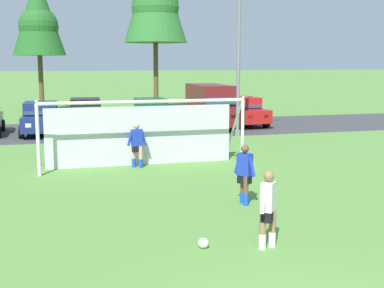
% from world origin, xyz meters
% --- Properties ---
extents(ground_plane, '(400.00, 400.00, 0.00)m').
position_xyz_m(ground_plane, '(0.00, 15.00, 0.00)').
color(ground_plane, '#598C3D').
extents(parking_lot_strip, '(52.00, 8.40, 0.01)m').
position_xyz_m(parking_lot_strip, '(0.00, 23.60, 0.00)').
color(parking_lot_strip, '#3D3D3F').
rests_on(parking_lot_strip, ground).
extents(soccer_ball, '(0.22, 0.22, 0.22)m').
position_xyz_m(soccer_ball, '(-0.43, 4.10, 0.11)').
color(soccer_ball, white).
rests_on(soccer_ball, ground).
extents(soccer_goal, '(7.44, 2.00, 2.57)m').
position_xyz_m(soccer_goal, '(-0.20, 12.96, 1.29)').
color(soccer_goal, white).
rests_on(soccer_goal, ground).
extents(player_striker_near, '(0.58, 0.58, 1.64)m').
position_xyz_m(player_striker_near, '(0.86, 3.78, 0.82)').
color(player_striker_near, '#936B4C').
rests_on(player_striker_near, ground).
extents(player_midfield_center, '(0.44, 0.69, 1.64)m').
position_xyz_m(player_midfield_center, '(1.59, 7.04, 0.82)').
color(player_midfield_center, brown).
rests_on(player_midfield_center, ground).
extents(player_defender_far, '(0.75, 0.31, 1.64)m').
position_xyz_m(player_defender_far, '(-0.42, 12.72, 0.82)').
color(player_defender_far, tan).
rests_on(player_defender_far, ground).
extents(parked_car_slot_center_left, '(2.16, 4.26, 1.72)m').
position_xyz_m(parked_car_slot_center_left, '(-3.94, 22.62, 0.88)').
color(parked_car_slot_center_left, navy).
rests_on(parked_car_slot_center_left, ground).
extents(parked_car_slot_center, '(2.26, 4.31, 1.72)m').
position_xyz_m(parked_car_slot_center, '(-1.49, 24.68, 0.88)').
color(parked_car_slot_center, black).
rests_on(parked_car_slot_center, ground).
extents(parked_car_slot_center_right, '(2.09, 4.23, 1.72)m').
position_xyz_m(parked_car_slot_center_right, '(2.21, 23.74, 0.88)').
color(parked_car_slot_center_right, '#194C2D').
rests_on(parked_car_slot_center_right, ground).
extents(parked_car_slot_right, '(2.20, 4.80, 2.52)m').
position_xyz_m(parked_car_slot_right, '(5.45, 22.77, 1.34)').
color(parked_car_slot_right, maroon).
rests_on(parked_car_slot_right, ground).
extents(parked_car_slot_far_right, '(2.24, 4.31, 1.72)m').
position_xyz_m(parked_car_slot_far_right, '(7.74, 23.47, 0.88)').
color(parked_car_slot_far_right, red).
rests_on(parked_car_slot_far_right, ground).
extents(tree_left_edge, '(3.86, 3.86, 10.29)m').
position_xyz_m(tree_left_edge, '(-4.08, 35.00, 7.07)').
color(tree_left_edge, brown).
rests_on(tree_left_edge, ground).
extents(street_lamp, '(2.00, 0.32, 8.13)m').
position_xyz_m(street_lamp, '(6.14, 19.55, 4.21)').
color(street_lamp, slate).
rests_on(street_lamp, ground).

